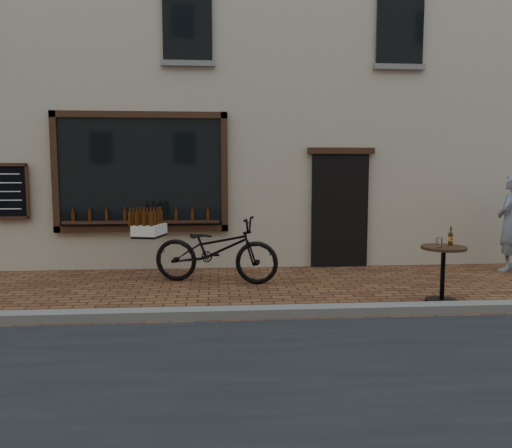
{
  "coord_description": "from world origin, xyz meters",
  "views": [
    {
      "loc": [
        -0.49,
        -6.07,
        1.89
      ],
      "look_at": [
        0.08,
        1.2,
        1.1
      ],
      "focal_mm": 35.0,
      "sensor_mm": 36.0,
      "label": 1
    }
  ],
  "objects": [
    {
      "name": "ground",
      "position": [
        0.0,
        0.0,
        0.0
      ],
      "size": [
        90.0,
        90.0,
        0.0
      ],
      "primitive_type": "plane",
      "color": "#522B1A",
      "rests_on": "ground"
    },
    {
      "name": "kerb",
      "position": [
        0.0,
        0.2,
        0.06
      ],
      "size": [
        90.0,
        0.25,
        0.12
      ],
      "primitive_type": "cube",
      "color": "slate",
      "rests_on": "ground"
    },
    {
      "name": "shop_building",
      "position": [
        0.0,
        6.5,
        5.0
      ],
      "size": [
        28.0,
        6.2,
        10.0
      ],
      "color": "#B8A691",
      "rests_on": "ground"
    },
    {
      "name": "cargo_bicycle",
      "position": [
        -0.56,
        2.26,
        0.57
      ],
      "size": [
        2.59,
        1.27,
        1.19
      ],
      "rotation": [
        0.0,
        0.0,
        1.32
      ],
      "color": "black",
      "rests_on": "ground"
    },
    {
      "name": "bistro_table",
      "position": [
        2.73,
        0.72,
        0.58
      ],
      "size": [
        0.63,
        0.63,
        1.08
      ],
      "color": "black",
      "rests_on": "ground"
    },
    {
      "name": "pedestrian",
      "position": [
        4.99,
        2.79,
        0.92
      ],
      "size": [
        0.8,
        0.76,
        1.83
      ],
      "primitive_type": "imported",
      "rotation": [
        0.0,
        0.0,
        3.82
      ],
      "color": "gray",
      "rests_on": "ground"
    }
  ]
}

